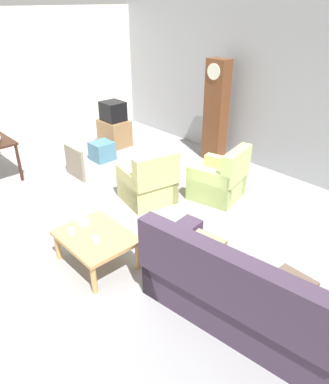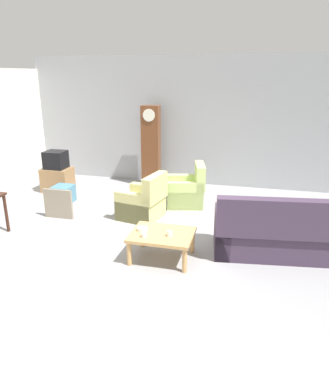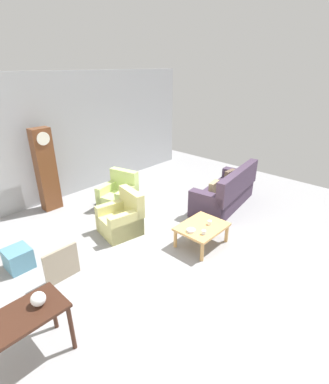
{
  "view_description": "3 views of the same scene",
  "coord_description": "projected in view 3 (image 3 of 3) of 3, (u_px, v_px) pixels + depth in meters",
  "views": [
    {
      "loc": [
        3.7,
        -2.5,
        3.05
      ],
      "look_at": [
        0.44,
        0.5,
        0.66
      ],
      "focal_mm": 34.04,
      "sensor_mm": 36.0,
      "label": 1
    },
    {
      "loc": [
        1.66,
        -5.51,
        2.76
      ],
      "look_at": [
        0.08,
        0.75,
        0.63
      ],
      "focal_mm": 33.74,
      "sensor_mm": 36.0,
      "label": 2
    },
    {
      "loc": [
        -3.7,
        -3.36,
        3.35
      ],
      "look_at": [
        0.33,
        0.34,
        0.88
      ],
      "focal_mm": 26.73,
      "sensor_mm": 36.0,
      "label": 3
    }
  ],
  "objects": [
    {
      "name": "coffee_table_wood",
      "position": [
        202.0,
        228.0,
        5.66
      ],
      "size": [
        0.96,
        0.76,
        0.43
      ],
      "color": "tan",
      "rests_on": "ground_plane"
    },
    {
      "name": "storage_box_blue",
      "position": [
        18.0,
        258.0,
        5.06
      ],
      "size": [
        0.41,
        0.43,
        0.38
      ],
      "primitive_type": "cube",
      "color": "teal",
      "rests_on": "ground_plane"
    },
    {
      "name": "cup_blue_rimmed",
      "position": [
        204.0,
        232.0,
        5.34
      ],
      "size": [
        0.08,
        0.08,
        0.08
      ],
      "primitive_type": "cylinder",
      "color": "silver",
      "rests_on": "coffee_table_wood"
    },
    {
      "name": "cup_white_porcelain",
      "position": [
        209.0,
        223.0,
        5.66
      ],
      "size": [
        0.08,
        0.08,
        0.08
      ],
      "primitive_type": "cylinder",
      "color": "white",
      "rests_on": "coffee_table_wood"
    },
    {
      "name": "framed_picture_leaning",
      "position": [
        62.0,
        265.0,
        4.75
      ],
      "size": [
        0.6,
        0.05,
        0.6
      ],
      "primitive_type": "cube",
      "color": "gray",
      "rests_on": "ground_plane"
    },
    {
      "name": "glass_dome_cloche",
      "position": [
        38.0,
        299.0,
        3.34
      ],
      "size": [
        0.18,
        0.18,
        0.18
      ],
      "primitive_type": "sphere",
      "color": "silver",
      "rests_on": "console_table_dark"
    },
    {
      "name": "armchair_olive_near",
      "position": [
        122.0,
        220.0,
        6.1
      ],
      "size": [
        0.92,
        0.9,
        0.92
      ],
      "color": "#CCC67A",
      "rests_on": "ground_plane"
    },
    {
      "name": "console_table_dark",
      "position": [
        8.0,
        331.0,
        3.17
      ],
      "size": [
        1.3,
        0.56,
        0.75
      ],
      "color": "#381E14",
      "rests_on": "ground_plane"
    },
    {
      "name": "grandfather_clock",
      "position": [
        46.0,
        170.0,
        6.85
      ],
      "size": [
        0.44,
        0.3,
        2.02
      ],
      "color": "brown",
      "rests_on": "ground_plane"
    },
    {
      "name": "couch_floral",
      "position": [
        226.0,
        193.0,
        7.22
      ],
      "size": [
        2.2,
        1.15,
        1.04
      ],
      "color": "#423347",
      "rests_on": "ground_plane"
    },
    {
      "name": "ground_plane",
      "position": [
        166.0,
        240.0,
        5.93
      ],
      "size": [
        10.4,
        10.4,
        0.0
      ],
      "primitive_type": "plane",
      "color": "gray"
    },
    {
      "name": "bowl_white_stacked",
      "position": [
        191.0,
        230.0,
        5.42
      ],
      "size": [
        0.17,
        0.17,
        0.05
      ],
      "primitive_type": "cylinder",
      "color": "white",
      "rests_on": "coffee_table_wood"
    },
    {
      "name": "garage_door_wall",
      "position": [
        65.0,
        136.0,
        7.5
      ],
      "size": [
        8.4,
        0.16,
        3.2
      ],
      "primitive_type": "cube",
      "color": "#9EA0A5",
      "rests_on": "ground_plane"
    },
    {
      "name": "armchair_olive_far",
      "position": [
        119.0,
        196.0,
        7.17
      ],
      "size": [
        0.94,
        0.92,
        0.92
      ],
      "color": "#C2DA7D",
      "rests_on": "ground_plane"
    }
  ]
}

